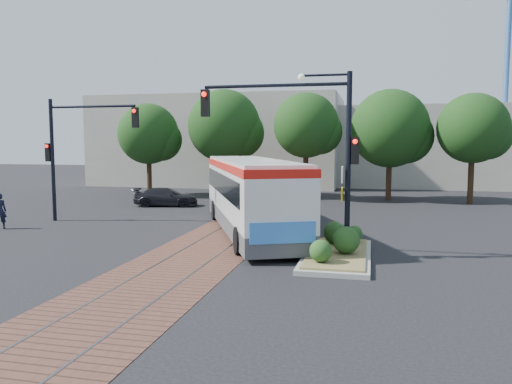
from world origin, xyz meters
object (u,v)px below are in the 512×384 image
parked_car (166,197)px  traffic_island (338,248)px  signal_pole_main (311,134)px  signal_pole_left (72,143)px  city_bus (250,192)px

parked_car → traffic_island: bearing=-147.4°
signal_pole_main → parked_car: (-10.24, 11.38, -3.59)m
signal_pole_left → parked_car: bearing=73.2°
traffic_island → signal_pole_main: bearing=174.6°
traffic_island → parked_car: bearing=134.3°
city_bus → traffic_island: (4.04, -4.00, -1.43)m
traffic_island → parked_car: size_ratio=1.34×
signal_pole_main → signal_pole_left: (-12.23, 4.80, -0.29)m
traffic_island → signal_pole_main: size_ratio=0.87×
traffic_island → parked_car: (-11.20, 11.47, 0.23)m
traffic_island → signal_pole_left: signal_pole_left is taller
traffic_island → signal_pole_left: size_ratio=0.87×
signal_pole_main → signal_pole_left: size_ratio=1.00×
city_bus → parked_car: bearing=110.1°
signal_pole_left → parked_car: (1.99, 6.58, -3.30)m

